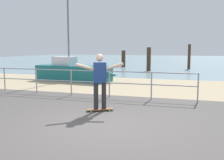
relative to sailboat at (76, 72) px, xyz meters
name	(u,v)px	position (x,y,z in m)	size (l,w,h in m)	color
ground_plane	(78,141)	(4.19, -8.77, -0.52)	(24.00, 10.00, 0.04)	#514C49
beach_strip	(145,86)	(4.19, -0.77, -0.52)	(24.00, 6.00, 0.04)	tan
sea_surface	(177,60)	(4.19, 27.23, -0.52)	(72.00, 50.00, 0.04)	#75939E
railing_fence	(53,78)	(0.96, -4.17, 0.18)	(11.38, 0.05, 1.05)	#9EA0A5
sailboat	(76,72)	(0.00, 0.00, 0.00)	(5.04, 1.87, 4.75)	#19666B
skateboard	(100,109)	(3.79, -6.35, -0.45)	(0.79, 0.57, 0.08)	brown
skateboarder	(100,78)	(3.79, -6.35, 0.50)	(1.30, 0.79, 1.65)	#26262B
groyne_post_0	(123,59)	(-0.20, 11.52, 0.31)	(0.39, 0.39, 1.66)	#422D1E
groyne_post_1	(149,59)	(2.97, 7.69, 0.46)	(0.34, 0.34, 1.96)	#422D1E
groyne_post_2	(189,57)	(6.13, 10.57, 0.60)	(0.25, 0.25, 2.24)	#422D1E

